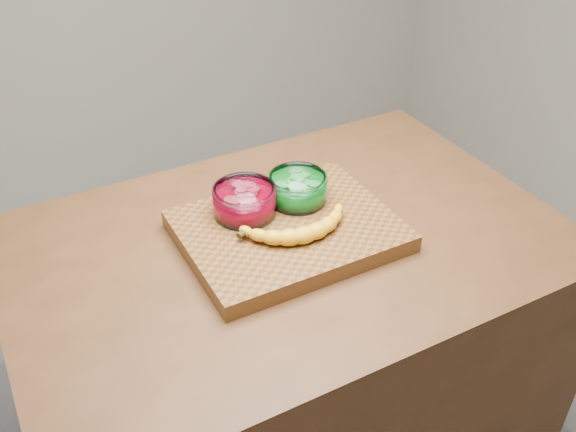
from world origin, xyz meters
name	(u,v)px	position (x,y,z in m)	size (l,w,h in m)	color
counter	(288,376)	(0.00, 0.00, 0.45)	(1.20, 0.80, 0.90)	#4C2C16
cutting_board	(288,231)	(0.00, 0.00, 0.92)	(0.45, 0.35, 0.04)	brown
bowl_red	(245,201)	(-0.06, 0.08, 0.97)	(0.14, 0.14, 0.06)	white
bowl_green	(298,188)	(0.06, 0.07, 0.97)	(0.13, 0.13, 0.06)	white
banana	(299,225)	(0.00, -0.04, 0.96)	(0.27, 0.13, 0.04)	orange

